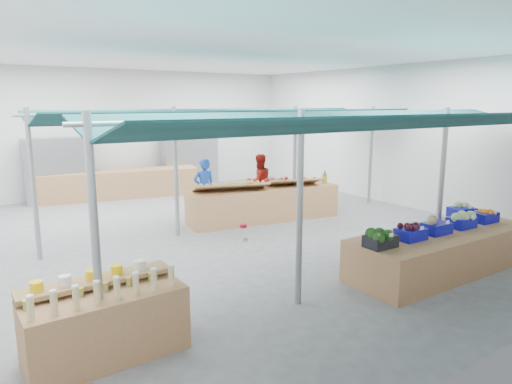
# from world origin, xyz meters

# --- Properties ---
(floor) EXTENTS (13.00, 13.00, 0.00)m
(floor) POSITION_xyz_m (0.00, 0.00, 0.00)
(floor) COLOR #5E5E60
(floor) RESTS_ON ground
(hall) EXTENTS (13.00, 13.00, 13.00)m
(hall) POSITION_xyz_m (0.00, 1.44, 2.65)
(hall) COLOR silver
(hall) RESTS_ON ground
(pole_grid) EXTENTS (10.00, 4.60, 3.00)m
(pole_grid) POSITION_xyz_m (0.75, -1.75, 1.81)
(pole_grid) COLOR gray
(pole_grid) RESTS_ON floor
(awnings) EXTENTS (9.50, 7.08, 0.30)m
(awnings) POSITION_xyz_m (0.75, -1.75, 2.78)
(awnings) COLOR #0A2B2B
(awnings) RESTS_ON pole_grid
(back_shelving_left) EXTENTS (2.00, 0.50, 2.00)m
(back_shelving_left) POSITION_xyz_m (-2.50, 6.00, 1.00)
(back_shelving_left) COLOR #B23F33
(back_shelving_left) RESTS_ON floor
(back_shelving_right) EXTENTS (2.00, 0.50, 2.00)m
(back_shelving_right) POSITION_xyz_m (2.00, 6.00, 1.00)
(back_shelving_right) COLOR #B23F33
(back_shelving_right) RESTS_ON floor
(bottle_shelf) EXTENTS (1.89, 1.17, 1.11)m
(bottle_shelf) POSITION_xyz_m (-3.92, -3.85, 0.45)
(bottle_shelf) COLOR #956741
(bottle_shelf) RESTS_ON floor
(veg_counter) EXTENTS (3.91, 1.36, 0.76)m
(veg_counter) POSITION_xyz_m (2.10, -4.38, 0.38)
(veg_counter) COLOR #956741
(veg_counter) RESTS_ON floor
(fruit_counter) EXTENTS (4.18, 1.57, 0.87)m
(fruit_counter) POSITION_xyz_m (1.52, 0.55, 0.44)
(fruit_counter) COLOR #956741
(fruit_counter) RESTS_ON floor
(far_counter) EXTENTS (5.12, 1.96, 0.90)m
(far_counter) POSITION_xyz_m (-0.70, 5.66, 0.45)
(far_counter) COLOR #956741
(far_counter) RESTS_ON floor
(crate_stack) EXTENTS (0.59, 0.45, 0.65)m
(crate_stack) POSITION_xyz_m (3.10, -4.10, 0.33)
(crate_stack) COLOR #0D0F95
(crate_stack) RESTS_ON floor
(vendor_left) EXTENTS (0.65, 0.48, 1.63)m
(vendor_left) POSITION_xyz_m (0.32, 1.65, 0.82)
(vendor_left) COLOR blue
(vendor_left) RESTS_ON floor
(vendor_right) EXTENTS (0.88, 0.73, 1.63)m
(vendor_right) POSITION_xyz_m (2.12, 1.65, 0.82)
(vendor_right) COLOR maroon
(vendor_right) RESTS_ON floor
(crate_broccoli) EXTENTS (0.51, 0.41, 0.35)m
(crate_broccoli) POSITION_xyz_m (0.43, -4.35, 0.91)
(crate_broccoli) COLOR black
(crate_broccoli) RESTS_ON veg_counter
(crate_beets) EXTENTS (0.51, 0.41, 0.29)m
(crate_beets) POSITION_xyz_m (1.18, -4.37, 0.89)
(crate_beets) COLOR #0D0F95
(crate_beets) RESTS_ON veg_counter
(crate_celeriac) EXTENTS (0.51, 0.41, 0.31)m
(crate_celeriac) POSITION_xyz_m (1.89, -4.38, 0.90)
(crate_celeriac) COLOR #0D0F95
(crate_celeriac) RESTS_ON veg_counter
(crate_cabbage) EXTENTS (0.51, 0.41, 0.35)m
(crate_cabbage) POSITION_xyz_m (2.64, -4.39, 0.91)
(crate_cabbage) COLOR #0D0F95
(crate_cabbage) RESTS_ON veg_counter
(crate_carrots) EXTENTS (0.51, 0.41, 0.29)m
(crate_carrots) POSITION_xyz_m (3.40, -4.41, 0.87)
(crate_carrots) COLOR #0D0F95
(crate_carrots) RESTS_ON veg_counter
(sparrow) EXTENTS (0.12, 0.09, 0.11)m
(sparrow) POSITION_xyz_m (0.26, -4.48, 1.00)
(sparrow) COLOR brown
(sparrow) RESTS_ON crate_broccoli
(pole_ribbon) EXTENTS (0.12, 0.12, 0.28)m
(pole_ribbon) POSITION_xyz_m (-1.42, -3.07, 1.08)
(pole_ribbon) COLOR red
(pole_ribbon) RESTS_ON pole_grid
(apple_heap_yellow) EXTENTS (2.02, 1.24, 0.27)m
(apple_heap_yellow) POSITION_xyz_m (0.54, 0.60, 1.04)
(apple_heap_yellow) COLOR #997247
(apple_heap_yellow) RESTS_ON fruit_counter
(apple_heap_red) EXTENTS (1.64, 1.12, 0.27)m
(apple_heap_red) POSITION_xyz_m (2.32, 0.33, 1.04)
(apple_heap_red) COLOR #997247
(apple_heap_red) RESTS_ON fruit_counter
(pineapple) EXTENTS (0.14, 0.14, 0.39)m
(pineapple) POSITION_xyz_m (3.32, 0.18, 1.05)
(pineapple) COLOR #8C6019
(pineapple) RESTS_ON fruit_counter
(crate_extra) EXTENTS (0.58, 0.48, 0.32)m
(crate_extra) POSITION_xyz_m (3.40, -3.92, 0.90)
(crate_extra) COLOR #0D0F95
(crate_extra) RESTS_ON veg_counter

